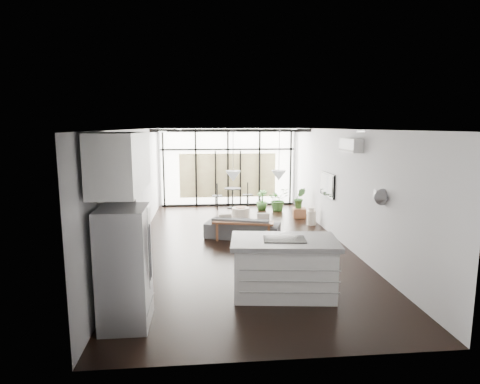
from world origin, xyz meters
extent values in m
cube|color=black|center=(0.00, 0.00, 0.00)|extent=(5.00, 10.00, 0.00)
cube|color=white|center=(0.00, 0.00, 2.80)|extent=(5.00, 10.00, 0.00)
cube|color=silver|center=(-2.50, 0.00, 1.40)|extent=(0.02, 10.00, 2.80)
cube|color=silver|center=(2.50, 0.00, 1.40)|extent=(0.02, 10.00, 2.80)
cube|color=silver|center=(0.00, 5.00, 1.40)|extent=(5.00, 0.02, 2.80)
cube|color=silver|center=(0.00, -5.00, 1.40)|extent=(5.00, 0.02, 2.80)
cube|color=black|center=(0.00, 4.88, 1.40)|extent=(5.00, 0.20, 2.80)
cube|color=white|center=(0.00, 4.00, 2.77)|extent=(4.70, 1.90, 0.06)
cube|color=beige|center=(0.00, 4.95, 1.10)|extent=(3.50, 0.02, 1.60)
cube|color=silver|center=(0.43, -3.05, 0.49)|extent=(1.91, 1.26, 0.98)
cube|color=black|center=(0.43, -3.05, 0.99)|extent=(0.76, 0.55, 0.01)
cube|color=#9C9BA0|center=(-2.06, -3.86, 0.87)|extent=(0.67, 0.84, 1.74)
cube|color=silver|center=(-2.22, -3.15, 1.10)|extent=(0.57, 0.59, 2.20)
cube|color=silver|center=(-2.12, -3.50, 2.35)|extent=(0.62, 1.75, 0.86)
cone|color=white|center=(-0.40, -2.65, 2.02)|extent=(0.26, 0.26, 0.18)
cone|color=white|center=(0.40, -2.65, 2.02)|extent=(0.26, 0.26, 0.18)
imported|color=#4D4C4F|center=(0.09, 0.58, 0.37)|extent=(1.99, 1.13, 0.75)
cube|color=brown|center=(0.08, 0.31, 0.25)|extent=(1.58, 0.73, 0.49)
cylinder|color=beige|center=(0.22, 2.35, 0.21)|extent=(0.66, 0.66, 0.43)
cube|color=brown|center=(2.13, 2.72, 0.15)|extent=(0.44, 0.44, 0.30)
imported|color=#346128|center=(1.65, 3.80, 0.31)|extent=(1.00, 1.03, 0.62)
imported|color=#346128|center=(1.11, 3.96, 0.20)|extent=(0.74, 0.80, 0.39)
imported|color=#346128|center=(2.13, 2.72, 0.45)|extent=(0.43, 0.70, 0.29)
cylinder|color=beige|center=(2.25, 1.74, 0.26)|extent=(0.30, 0.30, 0.52)
cube|color=black|center=(0.13, 4.42, 0.33)|extent=(1.43, 0.71, 0.66)
cube|color=black|center=(2.46, 1.00, 1.30)|extent=(0.05, 1.10, 0.65)
cube|color=silver|center=(2.38, -0.80, 2.45)|extent=(0.22, 0.90, 0.30)
cube|color=black|center=(-2.47, -0.50, 1.55)|extent=(0.04, 0.70, 0.90)
camera|label=1|loc=(-0.93, -9.50, 2.87)|focal=30.00mm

